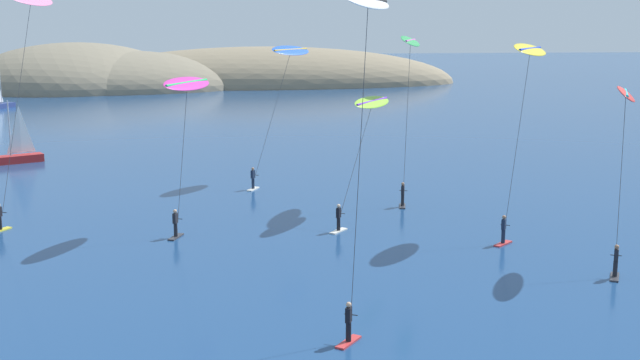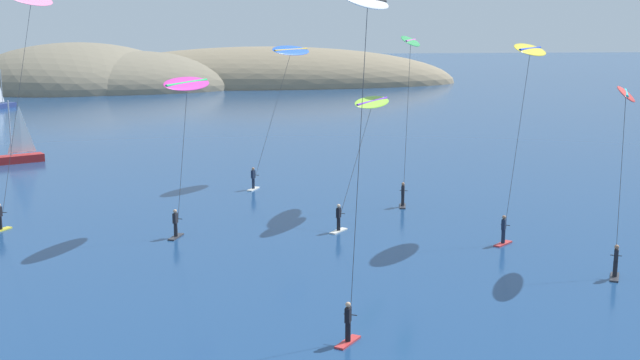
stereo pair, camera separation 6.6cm
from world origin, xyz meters
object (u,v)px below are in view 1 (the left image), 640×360
(kitesurfer_blue, at_px, (288,60))
(kitesurfer_pink, at_px, (29,16))
(sailboat_near, at_px, (11,156))
(kitesurfer_red, at_px, (625,112))
(kitesurfer_white, at_px, (366,29))
(kitesurfer_magenta, at_px, (186,95))
(kitesurfer_green, at_px, (410,53))
(kitesurfer_lime, at_px, (370,112))
(sailboat_far, at_px, (2,104))
(kitesurfer_yellow, at_px, (528,63))

(kitesurfer_blue, distance_m, kitesurfer_pink, 20.37)
(sailboat_near, xyz_separation_m, kitesurfer_red, (39.24, -35.30, 7.33))
(kitesurfer_blue, bearing_deg, kitesurfer_white, -89.77)
(sailboat_near, height_order, kitesurfer_blue, kitesurfer_blue)
(kitesurfer_magenta, height_order, kitesurfer_white, kitesurfer_white)
(sailboat_near, distance_m, kitesurfer_green, 38.37)
(sailboat_near, bearing_deg, kitesurfer_white, -60.27)
(kitesurfer_lime, xyz_separation_m, kitesurfer_white, (-3.94, -19.26, 5.45))
(sailboat_far, height_order, kitesurfer_red, kitesurfer_red)
(kitesurfer_green, xyz_separation_m, kitesurfer_red, (7.45, -16.13, -2.40))
(kitesurfer_pink, relative_size, kitesurfer_white, 1.06)
(kitesurfer_yellow, xyz_separation_m, kitesurfer_white, (-12.45, -14.15, 2.10))
(kitesurfer_blue, distance_m, kitesurfer_yellow, 22.11)
(sailboat_far, distance_m, kitesurfer_yellow, 92.49)
(kitesurfer_lime, bearing_deg, kitesurfer_blue, 107.31)
(kitesurfer_blue, bearing_deg, kitesurfer_green, -49.64)
(kitesurfer_pink, relative_size, kitesurfer_green, 1.25)
(sailboat_near, xyz_separation_m, kitesurfer_lime, (28.20, -23.21, 6.16))
(kitesurfer_blue, relative_size, kitesurfer_white, 0.78)
(kitesurfer_pink, bearing_deg, sailboat_far, 105.74)
(sailboat_near, distance_m, kitesurfer_magenta, 31.64)
(kitesurfer_blue, xyz_separation_m, kitesurfer_pink, (-17.50, -9.88, 3.32))
(kitesurfer_magenta, height_order, kitesurfer_pink, kitesurfer_pink)
(kitesurfer_pink, distance_m, kitesurfer_yellow, 31.32)
(kitesurfer_green, bearing_deg, kitesurfer_blue, 130.36)
(kitesurfer_lime, relative_size, kitesurfer_white, 0.59)
(kitesurfer_magenta, xyz_separation_m, kitesurfer_pink, (-9.96, 5.79, 4.64))
(kitesurfer_lime, bearing_deg, kitesurfer_yellow, -31.01)
(kitesurfer_white, bearing_deg, kitesurfer_lime, 78.44)
(kitesurfer_lime, xyz_separation_m, kitesurfer_pink, (-21.57, 3.17, 6.10))
(kitesurfer_blue, height_order, kitesurfer_white, kitesurfer_white)
(kitesurfer_green, bearing_deg, kitesurfer_red, -65.20)
(sailboat_far, height_order, kitesurfer_white, kitesurfer_white)
(sailboat_near, height_order, kitesurfer_pink, kitesurfer_pink)
(sailboat_near, bearing_deg, kitesurfer_yellow, -37.66)
(sailboat_far, bearing_deg, kitesurfer_blue, -58.05)
(sailboat_near, height_order, kitesurfer_lime, kitesurfer_lime)
(kitesurfer_blue, bearing_deg, sailboat_far, 121.95)
(sailboat_far, height_order, kitesurfer_yellow, kitesurfer_yellow)
(kitesurfer_pink, xyz_separation_m, kitesurfer_white, (17.63, -22.43, -0.65))
(kitesurfer_lime, distance_m, kitesurfer_magenta, 11.99)
(kitesurfer_lime, bearing_deg, kitesurfer_magenta, -167.27)
(kitesurfer_yellow, bearing_deg, kitesurfer_magenta, 172.93)
(kitesurfer_yellow, bearing_deg, kitesurfer_red, -70.07)
(sailboat_far, relative_size, kitesurfer_magenta, 0.61)
(kitesurfer_lime, xyz_separation_m, kitesurfer_magenta, (-11.60, -2.62, 1.46))
(kitesurfer_blue, bearing_deg, kitesurfer_red, -58.99)
(kitesurfer_magenta, xyz_separation_m, kitesurfer_white, (7.66, -16.64, 3.99))
(kitesurfer_pink, relative_size, kitesurfer_red, 1.56)
(kitesurfer_yellow, bearing_deg, kitesurfer_white, -131.36)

